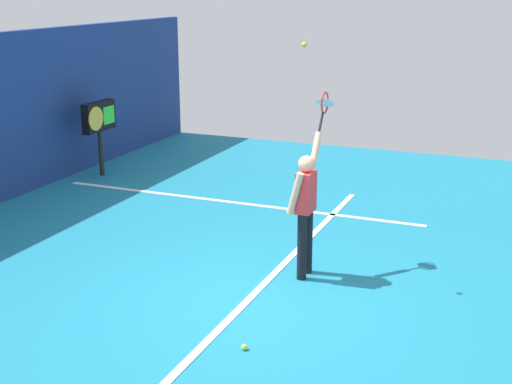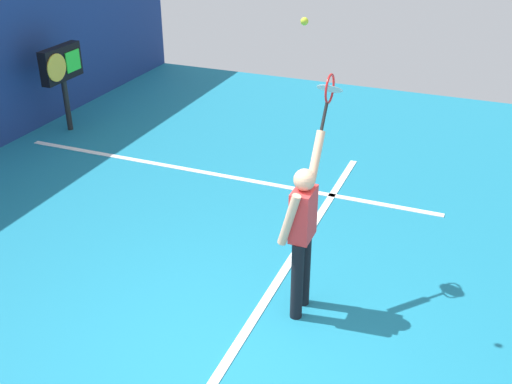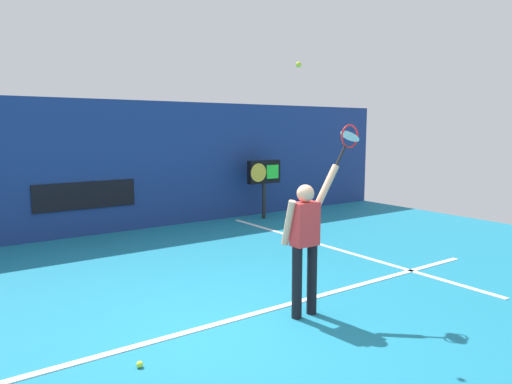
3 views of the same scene
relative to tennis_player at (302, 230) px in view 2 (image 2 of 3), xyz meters
The scene contains 7 objects.
ground_plane 1.44m from the tennis_player, 163.86° to the left, with size 18.00×18.00×0.00m, color teal.
court_baseline 1.46m from the tennis_player, 158.26° to the left, with size 10.00×0.10×0.01m, color white.
court_sideline 3.68m from the tennis_player, 40.23° to the left, with size 0.10×7.00×0.01m, color white.
tennis_player is the anchor object (origin of this frame).
tennis_racket 1.43m from the tennis_player, ahead, with size 0.47×0.27×0.60m.
tennis_ball 2.12m from the tennis_player, behind, with size 0.07×0.07×0.07m, color #CCE033.
scoreboard_clock 6.58m from the tennis_player, 58.41° to the left, with size 0.96×0.20×1.54m.
Camera 2 is at (-4.21, -1.88, 4.25)m, focal length 43.52 mm.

